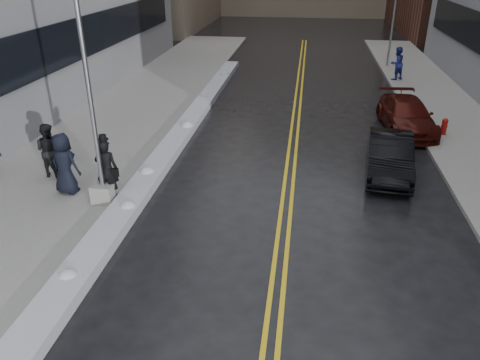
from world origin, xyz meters
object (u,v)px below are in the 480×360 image
at_px(car_black, 389,155).
at_px(traffic_signal, 394,18).
at_px(pedestrian_east, 397,63).
at_px(pedestrian_c, 64,164).
at_px(lamppost, 95,131).
at_px(car_maroon, 407,115).
at_px(pedestrian_fedora, 107,170).
at_px(fire_hydrant, 444,126).
at_px(pedestrian_b, 49,150).

bearing_deg(car_black, traffic_signal, 88.55).
bearing_deg(pedestrian_east, pedestrian_c, 14.80).
bearing_deg(pedestrian_east, lamppost, 18.55).
relative_size(lamppost, car_maroon, 1.55).
height_order(lamppost, traffic_signal, lamppost).
distance_m(pedestrian_fedora, pedestrian_east, 21.19).
distance_m(fire_hydrant, pedestrian_east, 9.99).
bearing_deg(traffic_signal, pedestrian_east, -91.19).
bearing_deg(car_maroon, lamppost, -145.46).
relative_size(lamppost, pedestrian_b, 3.91).
bearing_deg(lamppost, pedestrian_fedora, 67.46).
height_order(fire_hydrant, traffic_signal, traffic_signal).
relative_size(pedestrian_fedora, pedestrian_east, 1.00).
distance_m(fire_hydrant, traffic_signal, 14.30).
distance_m(traffic_signal, car_maroon, 13.58).
bearing_deg(fire_hydrant, traffic_signal, 92.05).
bearing_deg(fire_hydrant, pedestrian_fedora, -147.54).
bearing_deg(fire_hydrant, pedestrian_b, -156.72).
relative_size(fire_hydrant, pedestrian_b, 0.37).
height_order(fire_hydrant, pedestrian_fedora, pedestrian_fedora).
relative_size(traffic_signal, pedestrian_c, 2.90).
relative_size(pedestrian_east, car_black, 0.46).
xyz_separation_m(traffic_signal, car_maroon, (-1.00, -13.27, -2.69)).
height_order(lamppost, car_maroon, lamppost).
bearing_deg(pedestrian_fedora, lamppost, 66.30).
relative_size(pedestrian_east, car_maroon, 0.41).
bearing_deg(lamppost, pedestrian_b, 148.43).
xyz_separation_m(pedestrian_b, pedestrian_east, (14.31, 16.36, 0.03)).
distance_m(lamppost, fire_hydrant, 14.81).
relative_size(fire_hydrant, car_black, 0.17).
bearing_deg(pedestrian_fedora, pedestrian_b, -27.82).
bearing_deg(lamppost, pedestrian_c, 163.13).
relative_size(traffic_signal, car_maroon, 1.22).
bearing_deg(car_black, lamppost, -151.77).
relative_size(pedestrian_fedora, pedestrian_c, 0.98).
bearing_deg(lamppost, fire_hydrant, 33.04).
xyz_separation_m(lamppost, traffic_signal, (11.80, 22.00, 0.87)).
bearing_deg(pedestrian_fedora, pedestrian_east, -124.41).
height_order(traffic_signal, pedestrian_c, traffic_signal).
bearing_deg(car_maroon, pedestrian_east, 79.93).
distance_m(fire_hydrant, pedestrian_fedora, 14.47).
relative_size(car_black, car_maroon, 0.89).
xyz_separation_m(fire_hydrant, car_black, (-2.95, -4.22, 0.17)).
relative_size(lamppost, traffic_signal, 1.27).
bearing_deg(car_maroon, pedestrian_fedora, -145.98).
xyz_separation_m(fire_hydrant, traffic_signal, (-0.50, 14.00, 2.85)).
relative_size(traffic_signal, car_black, 1.37).
bearing_deg(pedestrian_b, traffic_signal, -113.05).
bearing_deg(fire_hydrant, car_black, -124.97).
bearing_deg(lamppost, car_maroon, 38.94).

